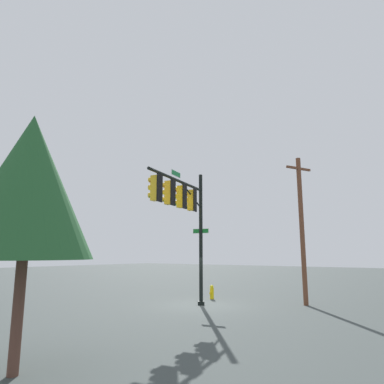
% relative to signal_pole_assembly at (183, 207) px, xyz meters
% --- Properties ---
extents(ground_plane, '(120.00, 120.00, 0.00)m').
position_rel_signal_pole_assembly_xyz_m(ground_plane, '(-2.25, -0.43, -5.03)').
color(ground_plane, '#3F4644').
extents(signal_pole_assembly, '(5.73, 1.72, 7.15)m').
position_rel_signal_pole_assembly_xyz_m(signal_pole_assembly, '(0.00, 0.00, 0.00)').
color(signal_pole_assembly, black).
rests_on(signal_pole_assembly, ground_plane).
extents(utility_pole, '(1.68, 0.87, 8.11)m').
position_rel_signal_pole_assembly_xyz_m(utility_pole, '(-5.47, 4.15, -0.81)').
color(utility_pole, brown).
rests_on(utility_pole, ground_plane).
extents(fire_hydrant, '(0.33, 0.24, 0.83)m').
position_rel_signal_pole_assembly_xyz_m(fire_hydrant, '(-4.73, -1.33, -4.62)').
color(fire_hydrant, '#E0BC0E').
rests_on(fire_hydrant, ground_plane).
extents(tree_near, '(3.27, 3.27, 6.21)m').
position_rel_signal_pole_assembly_xyz_m(tree_near, '(9.20, 2.23, -0.65)').
color(tree_near, brown).
rests_on(tree_near, ground_plane).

